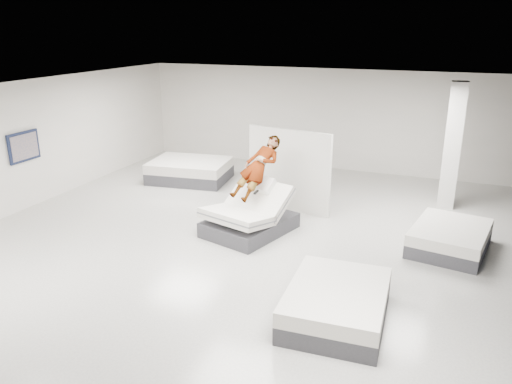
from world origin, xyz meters
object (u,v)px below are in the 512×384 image
hero_bed (249,217)px  wall_poster (24,147)px  flat_bed_right_near (337,304)px  flat_bed_left_far (190,170)px  column (452,146)px  flat_bed_right_far (450,238)px  person (258,177)px  remote (256,192)px  divider_panel (289,170)px

hero_bed → wall_poster: size_ratio=2.38×
flat_bed_right_near → flat_bed_left_far: size_ratio=0.84×
column → flat_bed_right_far: bearing=-86.5°
flat_bed_right_far → flat_bed_left_far: size_ratio=0.85×
hero_bed → flat_bed_left_far: size_ratio=0.92×
flat_bed_right_far → wall_poster: size_ratio=2.19×
flat_bed_right_near → flat_bed_right_far: bearing=65.2°
person → wall_poster: (-5.95, -0.85, 0.37)m
hero_bed → remote: size_ratio=16.16×
column → flat_bed_left_far: bearing=-176.6°
flat_bed_right_far → column: bearing=93.5°
flat_bed_right_far → column: column is taller
person → wall_poster: 6.02m
hero_bed → divider_panel: bearing=79.2°
flat_bed_right_near → column: 6.51m
divider_panel → flat_bed_right_near: 5.12m
remote → flat_bed_left_far: (-3.40, 3.12, -0.70)m
person → divider_panel: divider_panel is taller
flat_bed_right_near → hero_bed: bearing=133.8°
divider_panel → flat_bed_left_far: size_ratio=0.93×
remote → column: bearing=58.7°
flat_bed_right_near → divider_panel: bearing=117.1°
hero_bed → flat_bed_right_near: 3.82m
remote → column: (3.87, 3.55, 0.58)m
flat_bed_left_far → column: bearing=3.4°
flat_bed_right_near → wall_poster: size_ratio=2.19×
flat_bed_right_near → column: (1.43, 6.21, 1.32)m
person → divider_panel: size_ratio=0.76×
flat_bed_right_far → remote: bearing=-168.8°
flat_bed_left_far → wall_poster: 4.64m
person → column: column is taller
hero_bed → flat_bed_right_far: size_ratio=1.09×
hero_bed → column: (4.07, 3.46, 1.23)m
flat_bed_right_far → hero_bed: bearing=-170.5°
wall_poster → remote: bearing=4.2°
remote → flat_bed_right_far: size_ratio=0.07×
remote → wall_poster: 6.11m
person → column: (3.98, 3.15, 0.37)m
hero_bed → flat_bed_right_far: hero_bed is taller
remote → flat_bed_right_near: (2.44, -2.66, -0.74)m
wall_poster → divider_panel: bearing=20.3°
wall_poster → flat_bed_left_far: bearing=53.2°
flat_bed_right_near → wall_poster: (-8.50, 2.21, 1.32)m
hero_bed → remote: hero_bed is taller
remote → flat_bed_right_far: remote is taller
person → divider_panel: (0.25, 1.45, -0.19)m
flat_bed_right_far → divider_panel: bearing=165.0°
hero_bed → flat_bed_left_far: hero_bed is taller
hero_bed → divider_panel: (0.34, 1.76, 0.67)m
flat_bed_right_far → flat_bed_right_near: 3.81m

